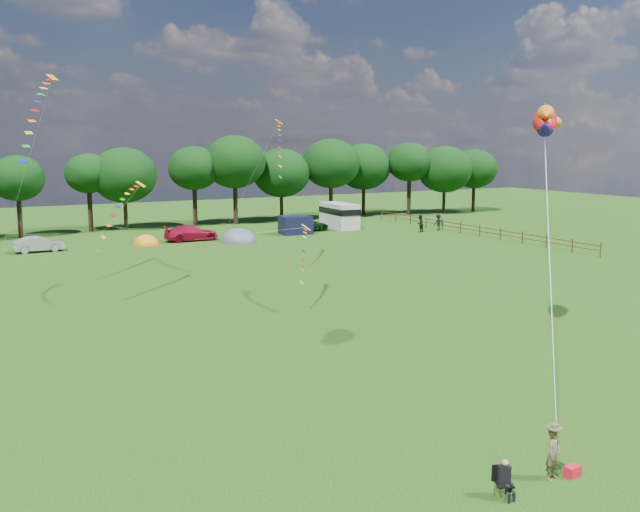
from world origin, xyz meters
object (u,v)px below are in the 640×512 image
tent_orange (146,245)px  kite_flyer (553,454)px  car_b (39,244)px  campervan_d (339,215)px  fish_kite (545,121)px  walker_b (438,222)px  car_d (307,225)px  tent_greyblue (239,242)px  camp_chair (504,474)px  walker_a (420,224)px  car_c (191,233)px

tent_orange → kite_flyer: kite_flyer is taller
car_b → campervan_d: (31.86, 2.70, 0.78)m
car_b → fish_kite: 46.00m
fish_kite → walker_b: 44.83m
car_d → kite_flyer: bearing=162.1°
car_d → walker_b: bearing=-113.4°
tent_orange → tent_greyblue: tent_greyblue is taller
kite_flyer → fish_kite: bearing=29.4°
car_d → walker_b: (12.82, -6.23, 0.22)m
tent_greyblue → camp_chair: (-12.40, -49.74, 0.64)m
car_d → tent_orange: 18.20m
tent_orange → walker_b: (30.88, -4.07, 0.86)m
campervan_d → kite_flyer: size_ratio=3.74×
car_b → fish_kite: bearing=-159.7°
car_d → walker_a: (10.07, -6.60, 0.26)m
kite_flyer → walker_b: size_ratio=0.86×
car_b → camp_chair: car_b is taller
car_b → tent_greyblue: bearing=-100.2°
tent_orange → camp_chair: 52.13m
fish_kite → walker_b: fish_kite is taller
car_b → kite_flyer: kite_flyer is taller
car_c → tent_greyblue: 4.82m
walker_b → kite_flyer: bearing=55.4°
car_c → camp_chair: (-8.66, -52.70, -0.10)m
tent_orange → camp_chair: bearing=-94.4°
campervan_d → tent_orange: 22.76m
walker_a → camp_chair: bearing=36.1°
car_c → car_d: 13.52m
kite_flyer → camp_chair: bearing=165.8°
car_d → tent_greyblue: tent_greyblue is taller
kite_flyer → tent_orange: bearing=70.1°
car_c → walker_a: (23.51, -5.17, 0.16)m
tent_orange → car_d: bearing=6.8°
car_b → tent_greyblue: 17.89m
car_c → walker_a: walker_a is taller
tent_greyblue → walker_a: size_ratio=2.09×
car_d → tent_greyblue: bearing=116.9°
car_c → kite_flyer: (-6.69, -52.58, 0.01)m
walker_a → walker_b: (2.75, 0.37, -0.04)m
kite_flyer → fish_kite: 17.42m
car_c → campervan_d: size_ratio=0.88×
camp_chair → walker_a: 57.39m
campervan_d → car_d: bearing=102.9°
campervan_d → car_b: bearing=97.5°
car_b → car_d: bearing=-88.2°
campervan_d → walker_b: campervan_d is taller
car_d → campervan_d: bearing=-77.2°
car_c → kite_flyer: kite_flyer is taller
walker_b → car_b: bearing=-6.2°
fish_kite → walker_a: bearing=15.3°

